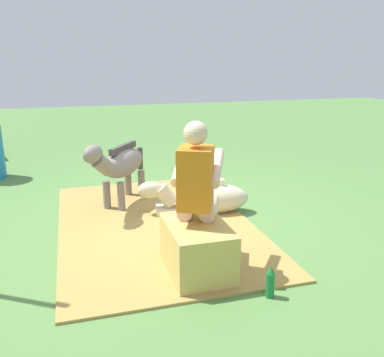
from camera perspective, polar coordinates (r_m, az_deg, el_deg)
The scene contains 7 objects.
ground_plane at distance 4.90m, azimuth -2.54°, elevation -5.81°, with size 24.00×24.00×0.00m, color #568442.
hay_patch at distance 4.81m, azimuth -4.97°, elevation -6.15°, with size 3.24×2.10×0.02m, color #AD8C47.
hay_bale at distance 3.71m, azimuth 0.69°, elevation -9.50°, with size 0.74×0.50×0.46m, color tan.
person_seated at distance 3.68m, azimuth 0.74°, elevation -1.28°, with size 0.72×0.58×1.34m.
pony_standing at distance 5.32m, azimuth -9.66°, elevation 1.88°, with size 1.16×0.93×0.90m.
pony_lying at distance 5.09m, azimuth 1.65°, elevation -2.67°, with size 0.54×1.36×0.42m.
soda_bottle at distance 3.48m, azimuth 10.52°, elevation -13.59°, with size 0.07×0.07×0.27m.
Camera 1 is at (-4.42, 1.06, 1.85)m, focal length 39.55 mm.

